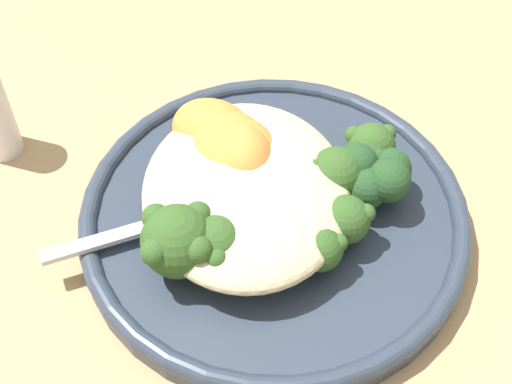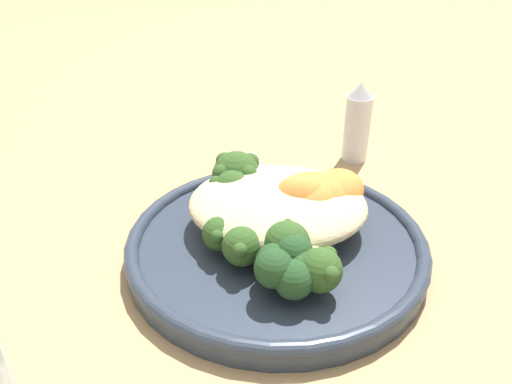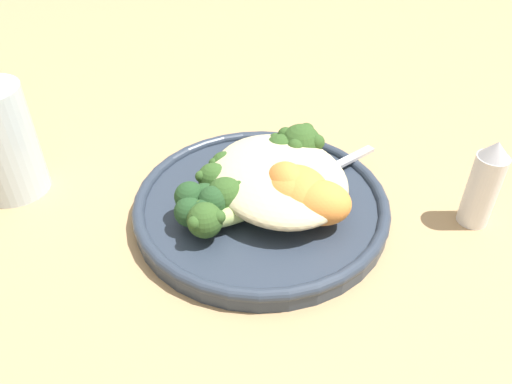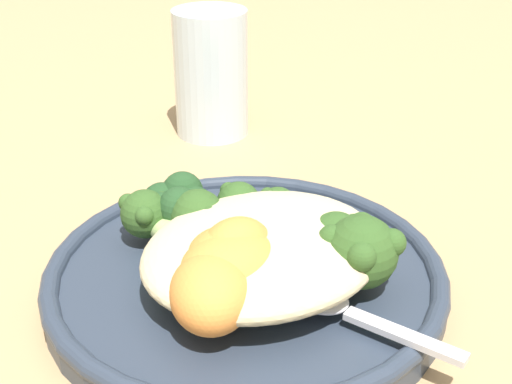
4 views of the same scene
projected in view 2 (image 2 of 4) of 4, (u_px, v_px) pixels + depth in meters
The scene contains 17 objects.
ground_plane at pixel (277, 242), 0.44m from camera, with size 4.00×4.00×0.00m, color tan.
plate at pixel (274, 244), 0.42m from camera, with size 0.25×0.25×0.02m.
quinoa_mound at pixel (274, 201), 0.42m from camera, with size 0.15×0.13×0.03m, color beige.
broccoli_stalk_0 at pixel (246, 182), 0.45m from camera, with size 0.10×0.10×0.04m.
broccoli_stalk_1 at pixel (242, 195), 0.43m from camera, with size 0.10×0.06×0.04m.
broccoli_stalk_2 at pixel (243, 213), 0.41m from camera, with size 0.08×0.03×0.03m.
broccoli_stalk_3 at pixel (250, 229), 0.40m from camera, with size 0.10×0.07×0.03m.
broccoli_stalk_4 at pixel (256, 240), 0.38m from camera, with size 0.07×0.08×0.03m.
broccoli_stalk_5 at pixel (289, 239), 0.38m from camera, with size 0.04×0.08×0.04m.
broccoli_stalk_6 at pixel (313, 256), 0.36m from camera, with size 0.04×0.10×0.03m.
sweet_potato_chunk_0 at pixel (302, 199), 0.42m from camera, with size 0.05×0.04×0.04m, color orange.
sweet_potato_chunk_1 at pixel (314, 205), 0.41m from camera, with size 0.05×0.04×0.04m, color orange.
sweet_potato_chunk_2 at pixel (336, 193), 0.43m from camera, with size 0.06×0.04×0.04m, color orange.
sweet_potato_chunk_3 at pixel (313, 197), 0.42m from camera, with size 0.07×0.05×0.04m, color orange.
kale_tuft at pixel (289, 267), 0.35m from camera, with size 0.05×0.05×0.03m.
spoon at pixel (269, 188), 0.47m from camera, with size 0.05×0.11×0.01m.
salt_shaker at pixel (358, 123), 0.56m from camera, with size 0.03×0.03×0.09m.
Camera 2 is at (0.01, -0.36, 0.26)m, focal length 35.00 mm.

